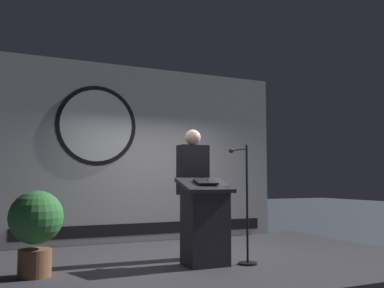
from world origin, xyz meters
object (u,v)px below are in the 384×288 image
(podium, at_px, (205,223))
(microphone_stand, at_px, (245,221))
(speaker_person, at_px, (193,192))
(potted_plant, at_px, (36,224))

(podium, bearing_deg, microphone_stand, -10.28)
(speaker_person, bearing_deg, potted_plant, -173.28)
(podium, bearing_deg, potted_plant, 173.10)
(speaker_person, bearing_deg, podium, -95.82)
(podium, bearing_deg, speaker_person, 84.18)
(microphone_stand, distance_m, potted_plant, 2.53)
(podium, xyz_separation_m, microphone_stand, (0.53, -0.10, 0.01))
(podium, relative_size, microphone_stand, 0.72)
(podium, xyz_separation_m, speaker_person, (0.05, 0.48, 0.38))
(microphone_stand, height_order, potted_plant, microphone_stand)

